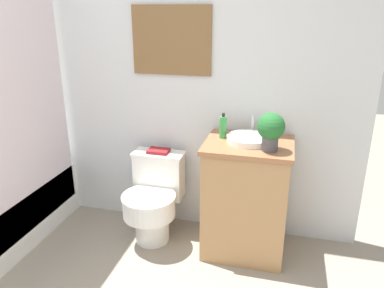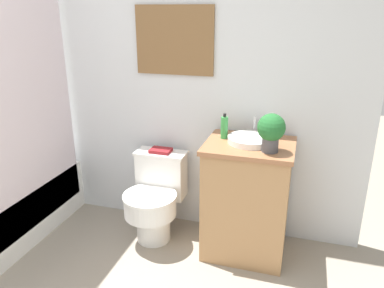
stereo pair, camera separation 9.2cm
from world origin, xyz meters
name	(u,v)px [view 2 (the right image)]	position (x,y,z in m)	size (l,w,h in m)	color
wall_back	(138,66)	(0.01, 2.00, 1.25)	(3.42, 0.07, 2.50)	silver
toilet	(155,198)	(0.23, 1.70, 0.32)	(0.39, 0.53, 0.64)	white
vanity	(247,199)	(0.91, 1.71, 0.41)	(0.59, 0.49, 0.82)	#AD7F51
sink	(251,140)	(0.91, 1.74, 0.84)	(0.30, 0.34, 0.13)	white
soap_bottle	(224,127)	(0.73, 1.77, 0.90)	(0.05, 0.05, 0.17)	green
potted_plant	(271,130)	(1.05, 1.60, 0.96)	(0.17, 0.17, 0.24)	#4C4C51
book_on_tank	(161,150)	(0.23, 1.84, 0.65)	(0.16, 0.12, 0.02)	maroon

